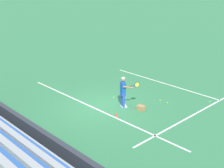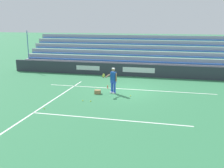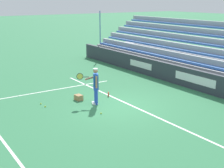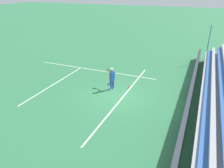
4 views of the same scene
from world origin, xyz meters
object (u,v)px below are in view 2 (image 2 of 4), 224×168
at_px(tennis_player, 113,80).
at_px(tennis_ball_near_player, 44,108).
at_px(tennis_ball_far_right, 91,101).
at_px(water_bottle, 108,87).
at_px(tennis_ball_midcourt, 83,101).
at_px(ball_box_cardboard, 98,92).
at_px(tennis_ball_by_box, 130,96).

height_order(tennis_player, tennis_ball_near_player, tennis_player).
relative_size(tennis_player, tennis_ball_far_right, 25.98).
bearing_deg(water_bottle, tennis_ball_midcourt, 77.64).
height_order(tennis_ball_near_player, tennis_ball_far_right, same).
height_order(tennis_ball_midcourt, tennis_ball_far_right, same).
relative_size(tennis_player, water_bottle, 7.80).
xyz_separation_m(tennis_player, ball_box_cardboard, (0.97, 0.38, -0.76)).
bearing_deg(tennis_ball_midcourt, tennis_ball_far_right, -178.10).
xyz_separation_m(tennis_ball_midcourt, water_bottle, (-0.73, -3.33, 0.08)).
relative_size(tennis_ball_midcourt, tennis_ball_by_box, 1.00).
bearing_deg(ball_box_cardboard, tennis_ball_far_right, 92.51).
distance_m(tennis_player, tennis_ball_near_player, 5.11).
distance_m(tennis_ball_midcourt, tennis_ball_near_player, 2.48).
distance_m(tennis_ball_by_box, water_bottle, 2.54).
bearing_deg(tennis_ball_by_box, tennis_player, -20.96).
xyz_separation_m(tennis_ball_midcourt, tennis_ball_near_player, (1.61, 1.88, 0.00)).
bearing_deg(tennis_player, tennis_ball_by_box, 159.04).
bearing_deg(tennis_player, tennis_ball_near_player, 53.44).
bearing_deg(tennis_ball_far_right, ball_box_cardboard, -87.49).
distance_m(tennis_player, tennis_ball_far_right, 2.48).
height_order(tennis_player, tennis_ball_by_box, tennis_player).
distance_m(tennis_ball_by_box, tennis_ball_near_player, 5.56).
relative_size(tennis_ball_by_box, tennis_ball_near_player, 1.00).
height_order(tennis_ball_near_player, water_bottle, water_bottle).
distance_m(ball_box_cardboard, tennis_ball_far_right, 1.77).
bearing_deg(tennis_ball_far_right, tennis_ball_near_player, 41.94).
height_order(tennis_ball_midcourt, tennis_ball_by_box, same).
bearing_deg(ball_box_cardboard, tennis_ball_by_box, 177.39).
bearing_deg(tennis_ball_far_right, tennis_ball_midcourt, 1.90).
relative_size(tennis_ball_far_right, water_bottle, 0.30).
distance_m(tennis_ball_midcourt, water_bottle, 3.41).
bearing_deg(tennis_player, water_bottle, -60.33).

